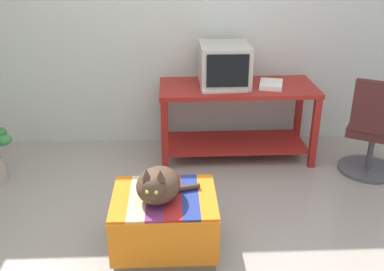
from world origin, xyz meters
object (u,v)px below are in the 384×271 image
(tv_monitor, at_px, (224,65))
(cat, at_px, (158,185))
(desk, at_px, (237,109))
(book, at_px, (271,84))
(office_chair, at_px, (373,134))
(keyboard, at_px, (224,89))
(ottoman_with_blanket, at_px, (165,223))

(tv_monitor, distance_m, cat, 1.65)
(desk, bearing_deg, book, -8.85)
(tv_monitor, xyz_separation_m, office_chair, (1.25, -0.48, -0.50))
(cat, height_order, office_chair, office_chair)
(tv_monitor, relative_size, keyboard, 1.26)
(cat, relative_size, office_chair, 0.49)
(tv_monitor, bearing_deg, ottoman_with_blanket, -110.61)
(tv_monitor, bearing_deg, office_chair, -21.16)
(keyboard, distance_m, book, 0.45)
(keyboard, relative_size, ottoman_with_blanket, 0.59)
(book, distance_m, ottoman_with_blanket, 1.74)
(desk, relative_size, ottoman_with_blanket, 2.12)
(office_chair, bearing_deg, book, 6.15)
(keyboard, distance_m, office_chair, 1.35)
(desk, bearing_deg, cat, -116.02)
(ottoman_with_blanket, relative_size, cat, 1.54)
(desk, xyz_separation_m, book, (0.30, -0.04, 0.25))
(keyboard, height_order, cat, keyboard)
(keyboard, bearing_deg, cat, -115.89)
(desk, height_order, office_chair, office_chair)
(book, xyz_separation_m, cat, (-0.99, -1.40, -0.20))
(tv_monitor, height_order, keyboard, tv_monitor)
(book, height_order, ottoman_with_blanket, book)
(tv_monitor, distance_m, book, 0.46)
(keyboard, xyz_separation_m, ottoman_with_blanket, (-0.52, -1.26, -0.51))
(book, height_order, office_chair, office_chair)
(book, distance_m, office_chair, 0.98)
(desk, xyz_separation_m, ottoman_with_blanket, (-0.66, -1.40, -0.27))
(book, distance_m, cat, 1.73)
(tv_monitor, bearing_deg, book, -14.37)
(desk, relative_size, tv_monitor, 2.83)
(ottoman_with_blanket, bearing_deg, cat, -127.47)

